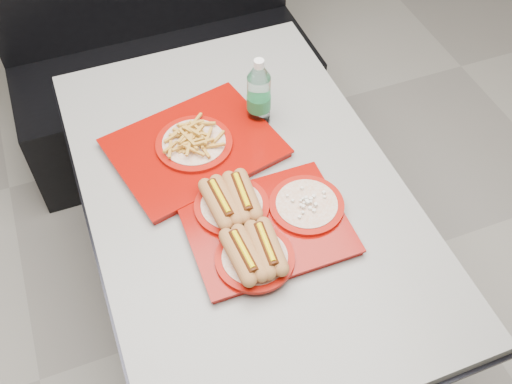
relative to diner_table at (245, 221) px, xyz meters
name	(u,v)px	position (x,y,z in m)	size (l,w,h in m)	color
ground	(247,309)	(0.00, 0.00, -0.58)	(6.00, 6.00, 0.00)	gray
diner_table	(245,221)	(0.00, 0.00, 0.00)	(0.92, 1.42, 0.75)	black
booth_bench	(161,60)	(0.00, 1.09, -0.18)	(1.30, 0.57, 1.35)	black
tray_near	(261,224)	(-0.01, -0.16, 0.20)	(0.45, 0.40, 0.10)	#860903
tray_far	(194,145)	(-0.09, 0.19, 0.19)	(0.55, 0.47, 0.10)	#860903
water_bottle	(259,96)	(0.14, 0.25, 0.27)	(0.08, 0.08, 0.24)	silver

